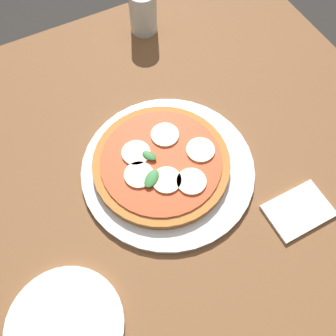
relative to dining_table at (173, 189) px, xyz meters
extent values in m
plane|color=#2D2B28|center=(0.00, 0.00, -0.66)|extent=(6.00, 6.00, 0.00)
cube|color=brown|center=(0.00, 0.00, 0.09)|extent=(1.10, 1.08, 0.04)
cube|color=brown|center=(0.47, 0.46, -0.30)|extent=(0.07, 0.07, 0.73)
cylinder|color=silver|center=(-0.01, 0.00, 0.12)|extent=(0.37, 0.37, 0.01)
cylinder|color=#B27033|center=(-0.02, 0.01, 0.13)|extent=(0.29, 0.29, 0.02)
cylinder|color=#CC4723|center=(-0.02, 0.01, 0.14)|extent=(0.26, 0.26, 0.00)
cylinder|color=beige|center=(0.06, -0.01, 0.15)|extent=(0.06, 0.06, 0.00)
cylinder|color=beige|center=(0.01, 0.06, 0.15)|extent=(0.06, 0.06, 0.00)
cylinder|color=beige|center=(-0.06, 0.05, 0.15)|extent=(0.06, 0.06, 0.00)
cylinder|color=beige|center=(-0.08, 0.00, 0.15)|extent=(0.06, 0.06, 0.00)
cylinder|color=beige|center=(-0.04, -0.04, 0.15)|extent=(0.06, 0.06, 0.00)
cylinder|color=beige|center=(0.01, -0.06, 0.15)|extent=(0.06, 0.06, 0.00)
ellipsoid|color=#286B2D|center=(-0.04, 0.03, 0.15)|extent=(0.03, 0.04, 0.00)
ellipsoid|color=#286B2D|center=(-0.06, -0.02, 0.15)|extent=(0.05, 0.05, 0.00)
cylinder|color=white|center=(-0.32, -0.20, 0.12)|extent=(0.21, 0.21, 0.01)
cube|color=white|center=(0.18, -0.21, 0.11)|extent=(0.13, 0.09, 0.01)
cylinder|color=silver|center=(0.13, 0.42, 0.17)|extent=(0.07, 0.07, 0.11)
camera|label=1|loc=(-0.20, -0.35, 0.84)|focal=40.80mm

